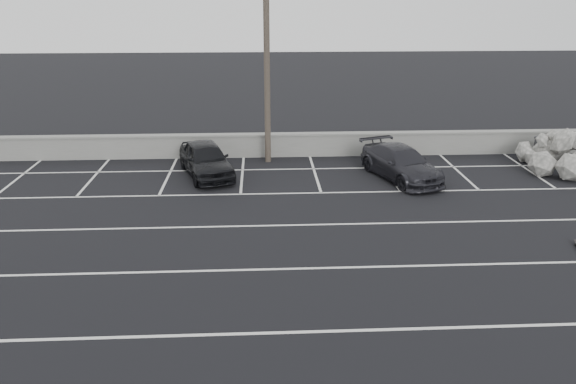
{
  "coord_description": "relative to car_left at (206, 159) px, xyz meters",
  "views": [
    {
      "loc": [
        -1.23,
        -10.58,
        7.11
      ],
      "look_at": [
        -0.37,
        6.39,
        1.0
      ],
      "focal_mm": 35.0,
      "sensor_mm": 36.0,
      "label": 1
    }
  ],
  "objects": [
    {
      "name": "ground",
      "position": [
        3.45,
        -11.34,
        -0.69
      ],
      "size": [
        120.0,
        120.0,
        0.0
      ],
      "primitive_type": "plane",
      "color": "black",
      "rests_on": "ground"
    },
    {
      "name": "seawall",
      "position": [
        3.45,
        2.66,
        -0.14
      ],
      "size": [
        50.0,
        0.45,
        1.06
      ],
      "color": "gray",
      "rests_on": "ground"
    },
    {
      "name": "stall_lines",
      "position": [
        3.37,
        -6.93,
        -0.69
      ],
      "size": [
        36.0,
        20.05,
        0.01
      ],
      "color": "silver",
      "rests_on": "ground"
    },
    {
      "name": "car_left",
      "position": [
        0.0,
        0.0,
        0.0
      ],
      "size": [
        2.84,
        4.37,
        1.38
      ],
      "primitive_type": "imported",
      "rotation": [
        0.0,
        0.0,
        0.32
      ],
      "color": "black",
      "rests_on": "ground"
    },
    {
      "name": "car_right",
      "position": [
        7.81,
        -0.76,
        -0.06
      ],
      "size": [
        3.06,
        4.69,
        1.26
      ],
      "primitive_type": "imported",
      "rotation": [
        0.0,
        0.0,
        0.33
      ],
      "color": "black",
      "rests_on": "ground"
    },
    {
      "name": "utility_pole",
      "position": [
        2.54,
        1.86,
        4.17
      ],
      "size": [
        1.28,
        0.26,
        9.6
      ],
      "color": "#4C4238",
      "rests_on": "ground"
    },
    {
      "name": "trash_bin",
      "position": [
        14.59,
        1.42,
        -0.16
      ],
      "size": [
        0.87,
        0.87,
        1.04
      ],
      "rotation": [
        0.0,
        0.0,
        0.33
      ],
      "color": "#272729",
      "rests_on": "ground"
    },
    {
      "name": "riprap_pile",
      "position": [
        15.28,
        -0.06,
        -0.19
      ],
      "size": [
        4.56,
        3.9,
        1.31
      ],
      "color": "#A8A59D",
      "rests_on": "ground"
    }
  ]
}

